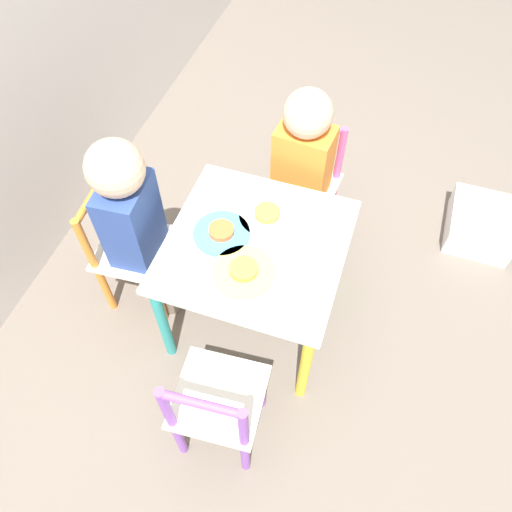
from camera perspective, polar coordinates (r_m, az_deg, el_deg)
ground_plane at (r=1.96m, az=-0.00°, el=-6.59°), size 6.00×6.00×0.00m
kids_table at (r=1.63m, az=-0.00°, el=-0.04°), size 0.56×0.56×0.46m
chair_pink at (r=2.01m, az=5.44°, el=7.86°), size 0.28×0.28×0.53m
chair_orange at (r=1.86m, az=-14.15°, el=0.63°), size 0.28×0.28×0.53m
chair_purple at (r=1.54m, az=-4.48°, el=-16.75°), size 0.28×0.28×0.53m
child_right at (r=1.83m, az=5.23°, el=10.64°), size 0.22×0.21×0.74m
child_back at (r=1.67m, az=-13.77°, el=4.55°), size 0.21×0.23×0.77m
plate_right at (r=1.64m, az=1.30°, el=4.71°), size 0.19×0.19×0.03m
plate_back at (r=1.59m, az=-3.96°, el=2.69°), size 0.18×0.18×0.03m
plate_left at (r=1.50m, az=-1.41°, el=-1.71°), size 0.19×0.19×0.03m
storage_bin at (r=2.33m, az=24.25°, el=3.34°), size 0.31×0.26×0.12m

